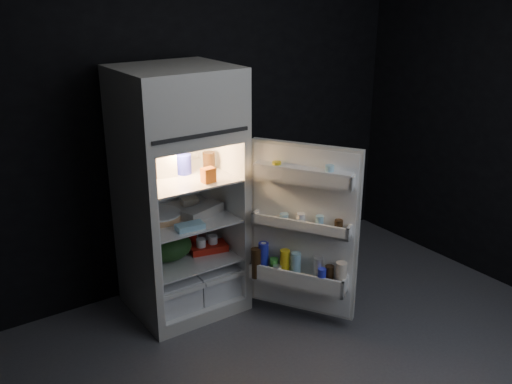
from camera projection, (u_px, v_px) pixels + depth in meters
floor at (326, 383)px, 3.47m from camera, size 4.00×3.40×0.00m
wall_back at (185, 115)px, 4.32m from camera, size 4.00×0.00×2.70m
refrigerator at (178, 184)px, 4.02m from camera, size 0.76×0.71×1.78m
fridge_door at (302, 234)px, 3.88m from camera, size 0.54×0.71×1.22m
milk_jug at (164, 159)px, 3.94m from camera, size 0.17×0.17×0.24m
mayo_jar at (184, 164)px, 3.99m from camera, size 0.12×0.12×0.14m
jam_jar at (209, 161)px, 4.08m from camera, size 0.09×0.09×0.13m
amber_bottle at (139, 166)px, 3.82m from camera, size 0.08×0.08×0.22m
small_carton at (208, 175)px, 3.83m from camera, size 0.09×0.07×0.10m
egg_carton at (203, 211)px, 4.06m from camera, size 0.35×0.22×0.07m
pie at (159, 217)px, 4.00m from camera, size 0.40×0.40×0.04m
flat_package at (190, 226)px, 3.84m from camera, size 0.20×0.11×0.04m
wrapped_pkg at (190, 201)px, 4.27m from camera, size 0.14×0.12×0.05m
produce_bag at (168, 247)px, 4.06m from camera, size 0.40×0.36×0.20m
yogurt_tray at (208, 248)px, 4.21m from camera, size 0.30×0.20×0.05m
small_can_red at (192, 239)px, 4.30m from camera, size 0.08×0.08×0.09m
small_can_silver at (203, 236)px, 4.36m from camera, size 0.08×0.08×0.09m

